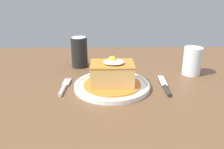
{
  "coord_description": "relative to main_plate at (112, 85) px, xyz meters",
  "views": [
    {
      "loc": [
        -0.03,
        -0.77,
        1.08
      ],
      "look_at": [
        -0.01,
        -0.02,
        0.79
      ],
      "focal_mm": 38.37,
      "sensor_mm": 36.0,
      "label": 1
    }
  ],
  "objects": [
    {
      "name": "soda_can",
      "position": [
        -0.13,
        0.22,
        0.05
      ],
      "size": [
        0.07,
        0.07,
        0.12
      ],
      "color": "black",
      "rests_on": "dining_table"
    },
    {
      "name": "main_plate",
      "position": [
        0.0,
        0.0,
        0.0
      ],
      "size": [
        0.25,
        0.25,
        0.02
      ],
      "color": "white",
      "rests_on": "dining_table"
    },
    {
      "name": "dining_table",
      "position": [
        0.01,
        0.04,
        -0.1
      ],
      "size": [
        1.49,
        1.0,
        0.75
      ],
      "color": "brown",
      "rests_on": "ground_plane"
    },
    {
      "name": "knife",
      "position": [
        0.18,
        -0.02,
        -0.0
      ],
      "size": [
        0.02,
        0.17,
        0.01
      ],
      "color": "#262628",
      "rests_on": "dining_table"
    },
    {
      "name": "fork",
      "position": [
        -0.16,
        -0.01,
        -0.0
      ],
      "size": [
        0.02,
        0.14,
        0.01
      ],
      "color": "silver",
      "rests_on": "dining_table"
    },
    {
      "name": "drinking_glass",
      "position": [
        0.3,
        0.12,
        0.04
      ],
      "size": [
        0.07,
        0.07,
        0.1
      ],
      "color": "silver",
      "rests_on": "dining_table"
    },
    {
      "name": "sandwich_meal",
      "position": [
        0.0,
        -0.0,
        0.04
      ],
      "size": [
        0.19,
        0.19,
        0.1
      ],
      "color": "#C66B23",
      "rests_on": "main_plate"
    }
  ]
}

